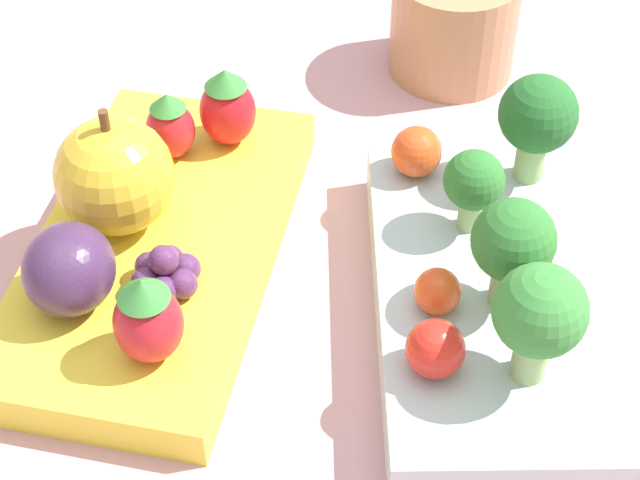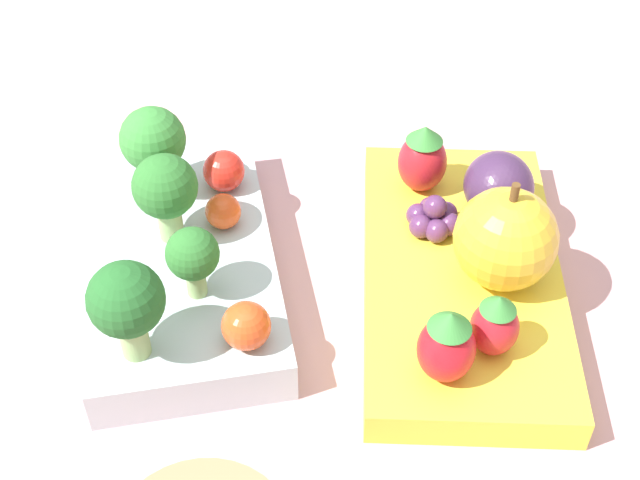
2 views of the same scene
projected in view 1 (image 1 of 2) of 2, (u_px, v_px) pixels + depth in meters
ground_plane at (322, 293)px, 0.53m from camera, size 4.00×4.00×0.00m
bento_box_savoury at (492, 303)px, 0.51m from camera, size 0.21×0.13×0.03m
bento_box_fruit at (157, 251)px, 0.54m from camera, size 0.23×0.14×0.02m
broccoli_floret_0 at (513, 244)px, 0.47m from camera, size 0.04×0.04×0.06m
broccoli_floret_1 at (474, 183)px, 0.51m from camera, size 0.03×0.03×0.05m
broccoli_floret_2 at (540, 314)px, 0.44m from camera, size 0.04×0.04×0.06m
broccoli_floret_3 at (538, 117)px, 0.53m from camera, size 0.04×0.04×0.06m
cherry_tomato_0 at (437, 291)px, 0.48m from camera, size 0.02×0.02×0.02m
cherry_tomato_1 at (435, 349)px, 0.46m from camera, size 0.03×0.03×0.03m
cherry_tomato_2 at (417, 152)px, 0.55m from camera, size 0.03×0.03×0.03m
apple at (114, 176)px, 0.52m from camera, size 0.06×0.06×0.07m
strawberry_0 at (148, 319)px, 0.46m from camera, size 0.03×0.03×0.05m
strawberry_1 at (170, 126)px, 0.56m from camera, size 0.03×0.03×0.04m
strawberry_2 at (227, 107)px, 0.57m from camera, size 0.03×0.03×0.05m
plum at (69, 269)px, 0.49m from camera, size 0.05×0.04×0.04m
grape_cluster at (166, 273)px, 0.50m from camera, size 0.03×0.03×0.02m
drinking_cup at (454, 23)px, 0.64m from camera, size 0.08×0.08×0.06m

